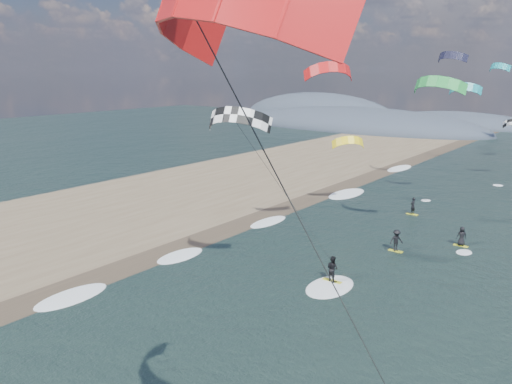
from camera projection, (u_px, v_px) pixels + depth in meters
The scene contains 8 objects.
sand_strip at pixel (26, 237), 41.76m from camera, with size 26.00×240.00×0.00m, color brown.
wet_sand_strip at pixel (114, 272), 34.56m from camera, with size 3.00×240.00×0.00m, color #382D23.
coastal_hills at pixel (352, 124), 128.95m from camera, with size 80.00×41.00×15.00m.
kitesurfer_near_a at pixel (264, 168), 8.09m from camera, with size 7.97×9.12×15.81m.
kitesurfer_near_b at pixel (265, 170), 29.26m from camera, with size 7.14×8.60×12.36m.
far_kitesurfers at pixel (417, 232), 40.47m from camera, with size 7.50×11.57×1.75m.
bg_kite_field at pixel (475, 86), 55.99m from camera, with size 14.21×72.32×9.50m.
shoreline_surf at pixel (176, 256), 37.46m from camera, with size 2.40×79.40×0.11m.
Camera 1 is at (15.70, -9.21, 13.64)m, focal length 35.00 mm.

